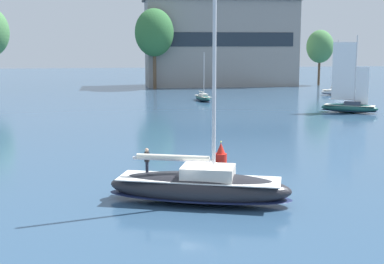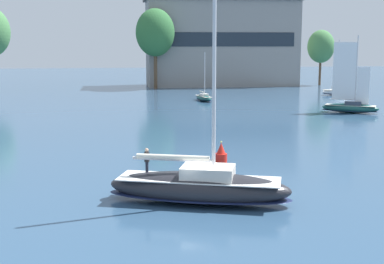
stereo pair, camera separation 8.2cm
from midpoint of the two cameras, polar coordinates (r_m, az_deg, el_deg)
ground_plane at (r=34.26m, az=0.67°, el=-7.54°), size 400.00×400.00×0.00m
waterfront_building at (r=131.13m, az=3.03°, el=9.55°), size 36.99×13.76×20.84m
tree_shore_left at (r=121.24m, az=-4.07°, el=10.52°), size 8.68×8.68×17.86m
tree_shore_center at (r=135.34m, az=13.47°, el=8.85°), size 6.53×6.53×13.43m
sailboat_main at (r=33.96m, az=0.72°, el=-5.78°), size 12.18×6.91×16.13m
sailboat_moored_near_marina at (r=95.20m, az=1.16°, el=3.69°), size 2.76×6.44×8.59m
sailboat_moored_mid_channel at (r=81.90m, az=16.43°, el=2.62°), size 8.20×6.20×11.27m
sailboat_moored_outer_mooring at (r=110.54m, az=15.38°, el=4.22°), size 8.10×3.23×10.84m
channel_buoy at (r=45.51m, az=3.04°, el=-2.36°), size 1.02×1.02×1.87m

